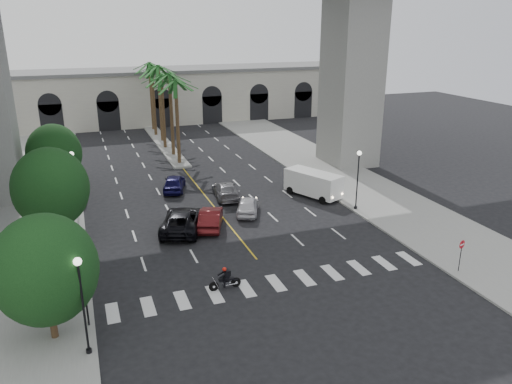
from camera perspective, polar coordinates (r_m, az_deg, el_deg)
name	(u,v)px	position (r m, az deg, el deg)	size (l,w,h in m)	color
ground	(267,272)	(33.25, 1.30, -9.16)	(140.00, 140.00, 0.00)	black
sidewalk_left	(33,220)	(45.27, -24.14, -2.94)	(8.00, 100.00, 0.15)	gray
sidewalk_right	(351,182)	(51.91, 10.76, 1.12)	(8.00, 100.00, 0.15)	gray
median	(164,144)	(67.98, -10.45, 5.38)	(2.00, 24.00, 0.20)	gray
pier_building	(144,96)	(83.77, -12.70, 10.66)	(71.00, 10.50, 8.50)	beige
palm_a	(176,84)	(56.71, -9.19, 12.05)	(3.20, 3.20, 10.30)	#47331E
palm_b	(169,78)	(60.61, -9.87, 12.71)	(3.20, 3.20, 10.60)	#47331E
palm_c	(161,79)	(64.52, -10.78, 12.61)	(3.20, 3.20, 10.10)	#47331E
palm_d	(158,70)	(68.44, -11.11, 13.55)	(3.20, 3.20, 10.90)	#47331E
palm_e	(152,71)	(72.38, -11.83, 13.42)	(3.20, 3.20, 10.40)	#47331E
palm_f	(149,66)	(76.34, -12.09, 13.87)	(3.20, 3.20, 10.70)	#47331E
street_tree_near	(45,270)	(27.03, -22.97, -8.18)	(5.20, 5.20, 6.89)	#382616
street_tree_mid	(51,188)	(39.08, -22.41, 0.43)	(5.44, 5.44, 7.21)	#382616
street_tree_far	(54,153)	(50.73, -22.07, 4.13)	(5.04, 5.04, 6.68)	#382616
lamp_post_left_near	(82,298)	(25.54, -19.25, -11.38)	(0.40, 0.40, 5.35)	black
lamp_post_left_far	(74,176)	(45.05, -20.07, 1.73)	(0.40, 0.40, 5.35)	black
lamp_post_right	(358,175)	(43.48, 11.56, 1.92)	(0.40, 0.40, 5.35)	black
traffic_signal_near	(84,286)	(28.07, -19.04, -10.13)	(0.25, 0.18, 3.65)	black
traffic_signal_far	(82,254)	(31.66, -19.29, -6.75)	(0.25, 0.18, 3.65)	black
motorcycle_rider	(226,279)	(31.14, -3.47, -9.88)	(2.05, 0.55, 1.48)	black
car_a	(248,205)	(42.66, -0.95, -1.55)	(1.74, 4.31, 1.47)	silver
car_b	(211,218)	(39.95, -5.21, -2.99)	(1.68, 4.81, 1.58)	#490E10
car_c	(182,220)	(39.64, -8.47, -3.22)	(2.83, 6.14, 1.71)	black
car_d	(226,190)	(46.59, -3.50, 0.22)	(2.06, 5.08, 1.47)	slate
car_e	(174,183)	(49.07, -9.33, 1.04)	(1.88, 4.66, 1.59)	#100D40
cargo_van	(314,183)	(46.93, 6.60, 1.02)	(4.21, 5.93, 2.38)	white
pedestrian_a	(79,276)	(32.54, -19.60, -8.98)	(0.64, 0.42, 1.75)	black
do_not_enter_sign	(461,249)	(35.00, 22.41, -6.09)	(0.56, 0.20, 2.35)	black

